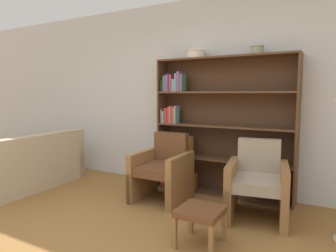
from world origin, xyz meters
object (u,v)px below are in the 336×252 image
Objects in this scene: bowl_brass at (257,50)px; bookshelf at (211,130)px; armchair_cushioned at (257,183)px; footstool at (200,214)px; armchair_leather at (163,170)px; bowl_copper at (195,54)px; couch at (26,168)px.

bookshelf is at bearing 178.17° from bowl_brass.
armchair_cushioned is 0.94m from footstool.
bowl_brass is at bearing -152.42° from armchair_leather.
bowl_copper is at bearing -175.32° from bookshelf.
armchair_cushioned is 2.21× the size of footstool.
bowl_brass is 0.20× the size of armchair_leather.
bookshelf is at bearing -46.51° from armchair_cushioned.
bowl_brass is 0.44× the size of footstool.
bowl_copper is 1.63× the size of bowl_brass.
couch is (-2.25, -1.10, -1.66)m from bowl_copper.
bookshelf is 1.13× the size of couch.
couch is 4.31× the size of footstool.
bookshelf is 4.88× the size of footstool.
footstool is at bearing 60.25° from armchair_cushioned.
armchair_leather is (2.05, 0.54, 0.11)m from couch.
bookshelf is 1.08m from bowl_copper.
armchair_cushioned is at bearing 179.23° from armchair_leather.
bowl_copper reaches higher than armchair_leather.
bookshelf is at bearing -127.60° from armchair_leather.
armchair_leather is (-1.04, -0.56, -1.55)m from bowl_brass.
bookshelf is 2.21× the size of armchair_cushioned.
armchair_leather is at bearing -77.16° from couch.
bookshelf reaches higher than couch.
bookshelf is 0.88m from armchair_leather.
bowl_copper reaches higher than bowl_brass.
footstool is at bearing -95.78° from bowl_brass.
armchair_cushioned is at bearing -72.96° from bowl_brass.
bookshelf is 11.13× the size of bowl_brass.
bookshelf reaches higher than armchair_cushioned.
bowl_brass is at bearing -72.28° from couch.
couch is 3.31m from armchair_cushioned.
bowl_brass is 0.10× the size of couch.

